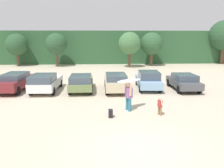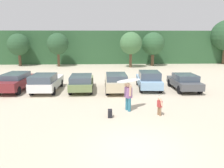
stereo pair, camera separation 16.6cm
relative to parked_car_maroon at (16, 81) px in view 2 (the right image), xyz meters
name	(u,v)px [view 2 (the right image)]	position (x,y,z in m)	size (l,w,h in m)	color
ground_plane	(137,148)	(8.83, -10.34, -0.82)	(120.00, 120.00, 0.00)	beige
hillside_ridge	(110,46)	(8.83, 23.72, 1.90)	(108.00, 12.00, 5.44)	#2D5633
tree_far_left	(19,45)	(-5.49, 16.02, 2.46)	(3.33, 3.33, 4.97)	brown
tree_center	(58,44)	(0.63, 15.27, 2.59)	(3.22, 3.22, 5.04)	brown
tree_left	(131,43)	(11.52, 13.77, 2.71)	(3.24, 3.24, 5.17)	brown
tree_right	(153,44)	(15.14, 15.34, 2.57)	(3.46, 3.46, 5.15)	brown
parked_car_maroon	(16,81)	(0.00, 0.00, 0.00)	(2.07, 4.77, 1.50)	maroon
parked_car_white	(46,82)	(2.67, -0.49, 0.00)	(2.01, 4.55, 1.55)	white
parked_car_olive_green	(82,82)	(5.61, -0.35, -0.05)	(1.98, 4.49, 1.40)	#6B7F4C
parked_car_champagne	(116,81)	(8.52, -0.48, -0.02)	(1.85, 4.54, 1.50)	beige
parked_car_sky_blue	(149,80)	(11.43, 0.08, -0.01)	(2.09, 4.41, 1.59)	#84ADD1
parked_car_dark_gray	(184,81)	(14.40, -0.45, -0.07)	(1.89, 4.08, 1.39)	#4C4F54
person_adult	(128,95)	(8.97, -5.61, 0.17)	(0.46, 0.77, 1.76)	teal
person_child	(160,105)	(10.71, -6.52, -0.22)	(0.28, 0.46, 1.06)	#8C6B4C
surfboard_white	(129,81)	(9.01, -5.49, 1.07)	(1.83, 1.47, 0.14)	white
backpack_dropped	(110,113)	(7.81, -6.73, -0.59)	(0.24, 0.34, 0.45)	black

